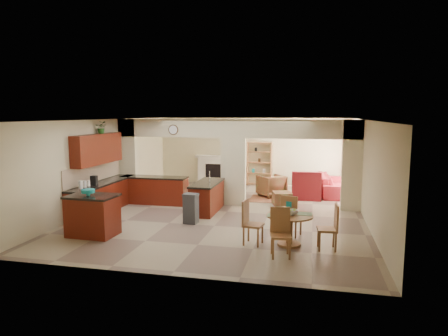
% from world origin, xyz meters
% --- Properties ---
extents(floor, '(10.00, 10.00, 0.00)m').
position_xyz_m(floor, '(0.00, 0.00, 0.00)').
color(floor, gray).
rests_on(floor, ground).
extents(ceiling, '(10.00, 10.00, 0.00)m').
position_xyz_m(ceiling, '(0.00, 0.00, 2.80)').
color(ceiling, white).
rests_on(ceiling, wall_back).
extents(wall_back, '(8.00, 0.00, 8.00)m').
position_xyz_m(wall_back, '(0.00, 5.00, 1.40)').
color(wall_back, beige).
rests_on(wall_back, floor).
extents(wall_front, '(8.00, 0.00, 8.00)m').
position_xyz_m(wall_front, '(0.00, -5.00, 1.40)').
color(wall_front, beige).
rests_on(wall_front, floor).
extents(wall_left, '(0.00, 10.00, 10.00)m').
position_xyz_m(wall_left, '(-4.00, 0.00, 1.40)').
color(wall_left, beige).
rests_on(wall_left, floor).
extents(wall_right, '(0.00, 10.00, 10.00)m').
position_xyz_m(wall_right, '(4.00, 0.00, 1.40)').
color(wall_right, beige).
rests_on(wall_right, floor).
extents(partition_left_pier, '(0.60, 0.25, 2.80)m').
position_xyz_m(partition_left_pier, '(-3.70, 1.00, 1.40)').
color(partition_left_pier, beige).
rests_on(partition_left_pier, floor).
extents(partition_center_pier, '(0.80, 0.25, 2.20)m').
position_xyz_m(partition_center_pier, '(0.00, 1.00, 1.10)').
color(partition_center_pier, beige).
rests_on(partition_center_pier, floor).
extents(partition_right_pier, '(0.60, 0.25, 2.80)m').
position_xyz_m(partition_right_pier, '(3.70, 1.00, 1.40)').
color(partition_right_pier, beige).
rests_on(partition_right_pier, floor).
extents(partition_header, '(8.00, 0.25, 0.60)m').
position_xyz_m(partition_header, '(0.00, 1.00, 2.50)').
color(partition_header, beige).
rests_on(partition_header, partition_center_pier).
extents(kitchen_counter, '(2.52, 3.29, 1.48)m').
position_xyz_m(kitchen_counter, '(-3.26, -0.25, 0.46)').
color(kitchen_counter, '#471508').
rests_on(kitchen_counter, floor).
extents(upper_cabinets, '(0.35, 2.40, 0.90)m').
position_xyz_m(upper_cabinets, '(-3.82, -0.80, 1.92)').
color(upper_cabinets, '#471508').
rests_on(upper_cabinets, wall_left).
extents(peninsula, '(0.70, 1.85, 0.91)m').
position_xyz_m(peninsula, '(-0.60, -0.11, 0.46)').
color(peninsula, '#471508').
rests_on(peninsula, floor).
extents(wall_clock, '(0.34, 0.03, 0.34)m').
position_xyz_m(wall_clock, '(-2.00, 0.85, 2.45)').
color(wall_clock, '#482F18').
rests_on(wall_clock, partition_header).
extents(rug, '(1.60, 1.30, 0.01)m').
position_xyz_m(rug, '(1.20, 2.10, 0.01)').
color(rug, brown).
rests_on(rug, floor).
extents(fireplace, '(1.60, 0.35, 1.20)m').
position_xyz_m(fireplace, '(-1.60, 4.83, 0.61)').
color(fireplace, beige).
rests_on(fireplace, floor).
extents(shelving_unit, '(1.00, 0.32, 1.80)m').
position_xyz_m(shelving_unit, '(0.35, 4.82, 0.90)').
color(shelving_unit, brown).
rests_on(shelving_unit, floor).
extents(window_a, '(0.02, 0.90, 1.90)m').
position_xyz_m(window_a, '(3.97, 2.30, 1.20)').
color(window_a, white).
rests_on(window_a, wall_right).
extents(window_b, '(0.02, 0.90, 1.90)m').
position_xyz_m(window_b, '(3.97, 4.00, 1.20)').
color(window_b, white).
rests_on(window_b, wall_right).
extents(glazed_door, '(0.02, 0.70, 2.10)m').
position_xyz_m(glazed_door, '(3.97, 3.15, 1.05)').
color(glazed_door, white).
rests_on(glazed_door, wall_right).
extents(drape_a_left, '(0.10, 0.28, 2.30)m').
position_xyz_m(drape_a_left, '(3.93, 1.70, 1.20)').
color(drape_a_left, '#3E1B18').
rests_on(drape_a_left, wall_right).
extents(drape_a_right, '(0.10, 0.28, 2.30)m').
position_xyz_m(drape_a_right, '(3.93, 2.90, 1.20)').
color(drape_a_right, '#3E1B18').
rests_on(drape_a_right, wall_right).
extents(drape_b_left, '(0.10, 0.28, 2.30)m').
position_xyz_m(drape_b_left, '(3.93, 3.40, 1.20)').
color(drape_b_left, '#3E1B18').
rests_on(drape_b_left, wall_right).
extents(drape_b_right, '(0.10, 0.28, 2.30)m').
position_xyz_m(drape_b_right, '(3.93, 4.60, 1.20)').
color(drape_b_right, '#3E1B18').
rests_on(drape_b_right, wall_right).
extents(ceiling_fan, '(1.00, 1.00, 0.10)m').
position_xyz_m(ceiling_fan, '(1.50, 3.00, 2.56)').
color(ceiling_fan, white).
rests_on(ceiling_fan, ceiling).
extents(kitchen_island, '(1.20, 0.88, 1.01)m').
position_xyz_m(kitchen_island, '(-2.71, -3.07, 0.51)').
color(kitchen_island, '#471508').
rests_on(kitchen_island, floor).
extents(teal_bowl, '(0.32, 0.32, 0.15)m').
position_xyz_m(teal_bowl, '(-2.78, -3.11, 1.08)').
color(teal_bowl, teal).
rests_on(teal_bowl, kitchen_island).
extents(trash_can, '(0.39, 0.34, 0.76)m').
position_xyz_m(trash_can, '(-0.69, -1.49, 0.38)').
color(trash_can, '#2D2E30').
rests_on(trash_can, floor).
extents(dining_table, '(1.05, 1.05, 0.72)m').
position_xyz_m(dining_table, '(2.04, -2.78, 0.48)').
color(dining_table, brown).
rests_on(dining_table, floor).
extents(fruit_bowl, '(0.28, 0.28, 0.15)m').
position_xyz_m(fruit_bowl, '(2.10, -2.85, 0.79)').
color(fruit_bowl, '#88B827').
rests_on(fruit_bowl, dining_table).
extents(sofa, '(2.56, 1.16, 0.73)m').
position_xyz_m(sofa, '(3.30, 3.46, 0.36)').
color(sofa, maroon).
rests_on(sofa, floor).
extents(chaise, '(1.02, 0.84, 0.40)m').
position_xyz_m(chaise, '(2.34, 2.43, 0.20)').
color(chaise, maroon).
rests_on(chaise, floor).
extents(armchair, '(1.19, 1.20, 0.78)m').
position_xyz_m(armchair, '(1.09, 2.57, 0.39)').
color(armchair, maroon).
rests_on(armchair, floor).
extents(ottoman, '(0.72, 0.72, 0.42)m').
position_xyz_m(ottoman, '(1.57, 1.30, 0.21)').
color(ottoman, maroon).
rests_on(ottoman, floor).
extents(plant, '(0.42, 0.39, 0.38)m').
position_xyz_m(plant, '(-3.82, -0.53, 2.56)').
color(plant, '#1E4E15').
rests_on(plant, upper_cabinets).
extents(chair_north, '(0.53, 0.53, 1.02)m').
position_xyz_m(chair_north, '(2.03, -2.08, 0.55)').
color(chair_north, brown).
rests_on(chair_north, floor).
extents(chair_east, '(0.45, 0.45, 1.02)m').
position_xyz_m(chair_east, '(2.95, -2.87, 0.55)').
color(chair_east, brown).
rests_on(chair_east, floor).
extents(chair_south, '(0.49, 0.49, 1.02)m').
position_xyz_m(chair_south, '(1.90, -3.48, 0.55)').
color(chair_south, brown).
rests_on(chair_south, floor).
extents(chair_west, '(0.49, 0.49, 1.02)m').
position_xyz_m(chair_west, '(1.15, -2.86, 0.55)').
color(chair_west, brown).
rests_on(chair_west, floor).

